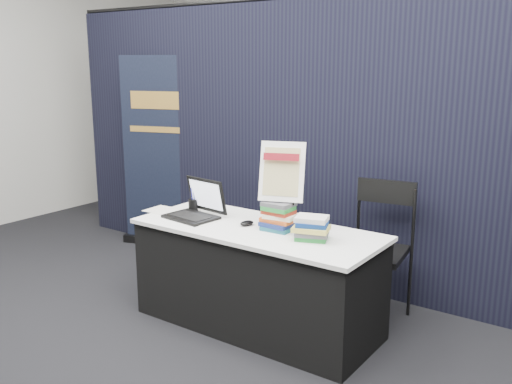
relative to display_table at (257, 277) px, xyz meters
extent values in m
plane|color=black|center=(0.00, -0.55, -0.38)|extent=(8.00, 8.00, 0.00)
cube|color=beige|center=(0.00, 3.45, 1.37)|extent=(8.00, 0.02, 3.50)
cube|color=black|center=(0.00, 1.05, 0.82)|extent=(6.00, 0.08, 2.40)
cube|color=black|center=(0.00, 0.00, -0.02)|extent=(1.76, 0.71, 0.72)
cube|color=white|center=(0.00, 0.00, 0.36)|extent=(1.80, 0.75, 0.03)
cube|color=black|center=(-0.54, -0.10, 0.38)|extent=(0.41, 0.31, 0.02)
cube|color=black|center=(-0.54, 0.03, 0.53)|extent=(0.39, 0.11, 0.27)
cube|color=silver|center=(-0.54, 0.03, 0.53)|extent=(0.33, 0.08, 0.21)
ellipsoid|color=black|center=(-0.09, 0.00, 0.39)|extent=(0.09, 0.13, 0.03)
cube|color=silver|center=(-0.85, -0.05, 0.38)|extent=(0.32, 0.23, 0.00)
cube|color=white|center=(-0.48, -0.11, 0.38)|extent=(0.33, 0.24, 0.00)
cube|color=silver|center=(-0.62, -0.02, 0.38)|extent=(0.32, 0.25, 0.00)
cylinder|color=black|center=(-0.67, 0.07, 0.42)|extent=(0.09, 0.09, 0.10)
cube|color=#1A5565|center=(0.16, 0.04, 0.39)|extent=(0.22, 0.17, 0.03)
cube|color=navy|center=(0.16, 0.04, 0.42)|extent=(0.22, 0.17, 0.03)
cube|color=#DB571E|center=(0.16, 0.04, 0.45)|extent=(0.22, 0.17, 0.03)
cube|color=#F5EDC8|center=(0.16, 0.04, 0.47)|extent=(0.22, 0.17, 0.03)
cube|color=maroon|center=(0.16, 0.04, 0.50)|extent=(0.22, 0.17, 0.03)
cube|color=#228232|center=(0.16, 0.04, 0.53)|extent=(0.22, 0.17, 0.03)
cube|color=#4C4B50|center=(0.16, 0.04, 0.56)|extent=(0.22, 0.17, 0.03)
cube|color=#228232|center=(0.46, -0.03, 0.39)|extent=(0.26, 0.23, 0.03)
cube|color=#4C4B50|center=(0.46, -0.03, 0.42)|extent=(0.26, 0.23, 0.03)
cube|color=#C5B94F|center=(0.46, -0.03, 0.45)|extent=(0.26, 0.23, 0.03)
cube|color=navy|center=(0.46, -0.03, 0.49)|extent=(0.26, 0.23, 0.03)
cube|color=silver|center=(0.46, -0.03, 0.52)|extent=(0.26, 0.23, 0.03)
cube|color=black|center=(0.16, 0.02, 0.59)|extent=(0.20, 0.09, 0.01)
cylinder|color=black|center=(0.08, 0.11, 0.71)|extent=(0.05, 0.10, 0.30)
cylinder|color=black|center=(0.24, 0.11, 0.71)|extent=(0.05, 0.10, 0.30)
cube|color=white|center=(0.16, 0.07, 0.78)|extent=(0.33, 0.22, 0.41)
cube|color=#C6B97C|center=(0.16, 0.06, 0.78)|extent=(0.27, 0.17, 0.32)
cube|color=maroon|center=(0.16, 0.06, 0.89)|extent=(0.24, 0.11, 0.05)
cube|color=black|center=(-1.92, 0.93, -0.34)|extent=(0.82, 0.34, 0.08)
cube|color=black|center=(-1.92, 0.95, 0.60)|extent=(0.76, 0.26, 1.96)
cube|color=gold|center=(-1.92, 0.93, 1.14)|extent=(0.52, 0.17, 0.18)
cube|color=gold|center=(-1.92, 0.93, 0.85)|extent=(0.56, 0.18, 0.06)
cylinder|color=black|center=(0.40, 0.36, -0.13)|extent=(0.02, 0.02, 0.50)
cylinder|color=black|center=(0.85, 0.36, -0.13)|extent=(0.02, 0.02, 0.50)
cylinder|color=black|center=(0.40, 0.81, -0.13)|extent=(0.02, 0.02, 0.50)
cylinder|color=black|center=(0.85, 0.81, -0.13)|extent=(0.02, 0.02, 0.50)
cube|color=black|center=(0.63, 0.59, 0.15)|extent=(0.53, 0.53, 0.04)
cube|color=black|center=(0.63, 0.81, 0.57)|extent=(0.44, 0.10, 0.18)
camera|label=1|loc=(2.25, -3.17, 1.53)|focal=40.00mm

